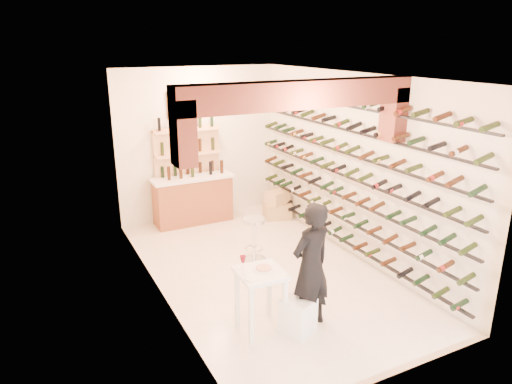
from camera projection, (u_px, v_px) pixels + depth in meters
ground at (264, 270)px, 7.96m from camera, size 6.00×6.00×0.00m
room_shell at (273, 142)px, 7.04m from camera, size 3.52×6.02×3.21m
wine_rack at (343, 171)px, 8.14m from camera, size 0.32×5.70×2.56m
back_counter at (193, 198)px, 9.91m from camera, size 1.70×0.62×1.29m
back_shelving at (188, 166)px, 9.92m from camera, size 1.40×0.31×2.73m
tasting_table at (260, 282)px, 6.13m from camera, size 0.62×0.62×1.04m
white_stool at (298, 316)px, 6.21m from camera, size 0.50×0.50×0.48m
person at (311, 266)px, 6.17m from camera, size 0.72×0.56×1.76m
chrome_barstool at (254, 236)px, 8.18m from camera, size 0.41×0.41×0.78m
crate_lower at (277, 211)px, 10.24m from camera, size 0.65×0.53×0.34m
crate_upper at (278, 197)px, 10.14m from camera, size 0.56×0.46×0.28m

